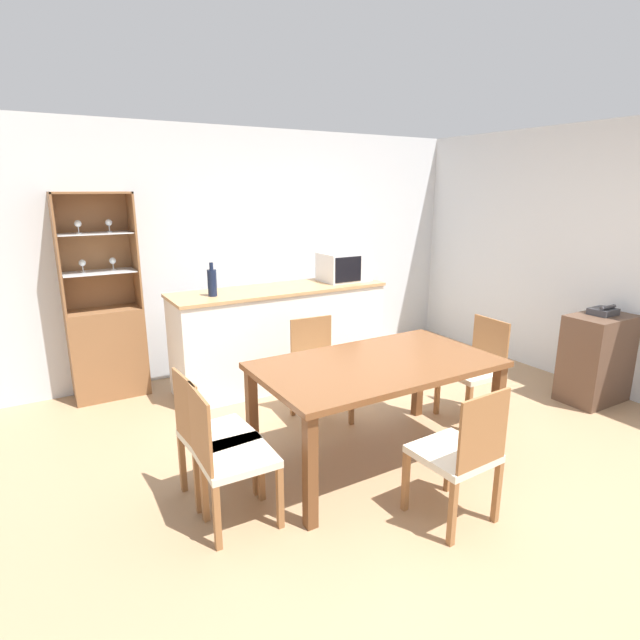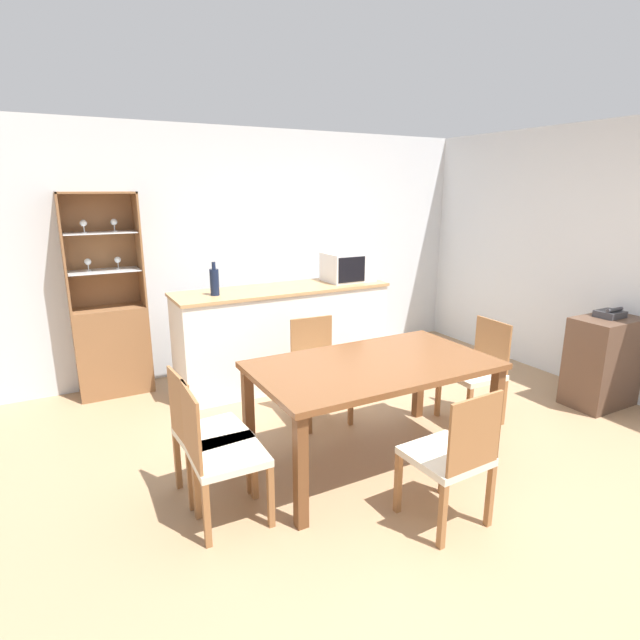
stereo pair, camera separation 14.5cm
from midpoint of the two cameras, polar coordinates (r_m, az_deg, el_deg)
The scene contains 15 objects.
ground_plane at distance 3.81m, azimuth 10.61°, elevation -16.01°, with size 18.00×18.00×0.00m, color #A37F5B.
wall_back at distance 5.59m, azimuth -6.05°, elevation 7.95°, with size 6.80×0.06×2.55m.
wall_right at distance 5.51m, azimuth 30.66°, elevation 5.89°, with size 0.06×4.60×2.55m.
kitchen_counter at distance 5.07m, azimuth -3.38°, elevation -1.74°, with size 2.16×0.61×0.98m.
display_cabinet at distance 5.14m, azimuth -21.99°, elevation -1.61°, with size 0.66×0.35×1.91m.
dining_table at distance 3.54m, azimuth 7.23°, elevation -6.17°, with size 1.68×0.96×0.76m.
dining_chair_head_near at distance 3.09m, azimuth 16.13°, elevation -14.78°, with size 0.43×0.43×0.86m.
dining_chair_side_right_far at distance 4.46m, azimuth 18.33°, elevation -5.59°, with size 0.43×0.43×0.86m.
dining_chair_side_left_near at distance 3.04m, azimuth -9.96°, elevation -14.90°, with size 0.43×0.43×0.86m.
dining_chair_head_far at distance 4.26m, azimuth 0.83°, elevation -5.75°, with size 0.45×0.45×0.86m.
dining_chair_side_left_far at distance 3.28m, azimuth -11.60°, elevation -12.64°, with size 0.44×0.44×0.86m.
microwave at distance 5.31m, azimuth 4.01°, elevation 6.08°, with size 0.49×0.37×0.30m.
wine_bottle at distance 4.65m, azimuth -11.10°, elevation 4.34°, with size 0.08×0.08×0.31m.
side_cabinet at distance 5.26m, azimuth 30.28°, elevation -4.14°, with size 0.61×0.40×0.82m.
telephone at distance 5.18m, azimuth 30.95°, elevation 0.63°, with size 0.23×0.19×0.09m.
Camera 2 is at (-2.06, -2.53, 1.93)m, focal length 28.00 mm.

